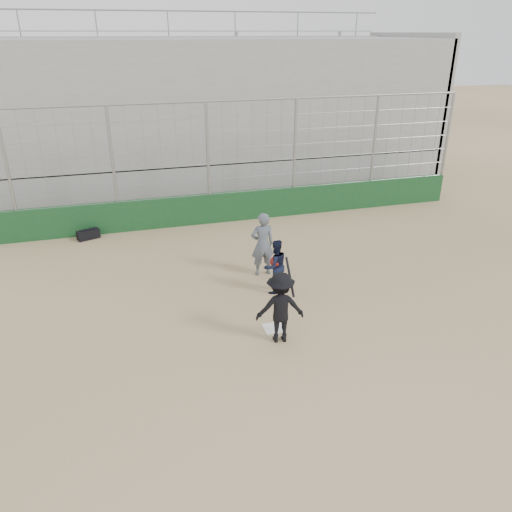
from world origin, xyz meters
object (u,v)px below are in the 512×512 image
object	(u,v)px
umpire	(262,247)
equipment_bag	(88,234)
catcher_crouched	(275,275)
batter_at_plate	(280,307)

from	to	relation	value
umpire	equipment_bag	world-z (taller)	umpire
catcher_crouched	umpire	size ratio (longest dim) A/B	0.62
equipment_bag	umpire	bearing A→B (deg)	-40.83
equipment_bag	batter_at_plate	bearing A→B (deg)	-60.48
batter_at_plate	catcher_crouched	distance (m)	2.14
umpire	equipment_bag	bearing A→B (deg)	-41.89
catcher_crouched	equipment_bag	world-z (taller)	catcher_crouched
batter_at_plate	equipment_bag	bearing A→B (deg)	119.52
equipment_bag	catcher_crouched	bearing A→B (deg)	-47.67
batter_at_plate	equipment_bag	distance (m)	8.12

